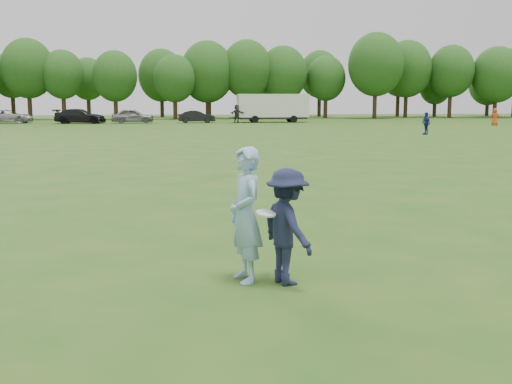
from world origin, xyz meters
The scene contains 14 objects.
ground centered at (0.00, 0.00, 0.00)m, with size 200.00×200.00×0.00m, color #224E16.
thrower centered at (-1.07, 0.10, 0.93)m, with size 0.68×0.44×1.85m, color #8AB3D6.
defender centered at (-0.52, -0.09, 0.79)m, with size 1.02×0.59×1.58m, color #1B203B.
player_far_b centered at (16.33, 33.94, 0.82)m, with size 0.96×0.40×1.64m, color navy.
player_far_c centered at (29.77, 48.18, 0.86)m, with size 0.84×0.55×1.72m, color #C74817.
player_far_d centered at (5.08, 58.65, 1.02)m, with size 1.88×0.60×2.03m, color #292929.
car_c centered at (-19.84, 61.41, 0.73)m, with size 2.42×5.25×1.46m, color #A1A1A6.
car_d centered at (-11.87, 59.22, 0.79)m, with size 2.21×5.43×1.58m, color black.
car_e centered at (-6.32, 59.48, 0.79)m, with size 1.86×4.61×1.57m, color slate.
car_f centered at (0.66, 59.70, 0.68)m, with size 1.45×4.14×1.37m, color black.
field_cone centered at (25.92, 48.38, 0.15)m, with size 0.28×0.28×0.30m, color orange.
disc_in_play centered at (-0.82, -0.16, 0.99)m, with size 0.30×0.30×0.09m.
cargo_trailer centered at (9.35, 60.10, 1.78)m, with size 9.00×2.75×3.20m.
treeline centered at (2.81, 76.90, 6.26)m, with size 130.35×18.39×11.74m.
Camera 1 is at (-2.02, -7.83, 2.47)m, focal length 42.00 mm.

